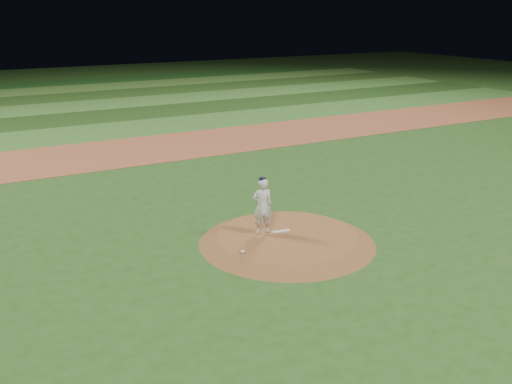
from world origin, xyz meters
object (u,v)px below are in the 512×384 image
pitchers_mound (287,239)px  pitcher_on_mound (262,206)px  pitching_rubber (281,231)px  rosin_bag (243,251)px

pitchers_mound → pitcher_on_mound: pitcher_on_mound is taller
pitching_rubber → rosin_bag: (-1.81, -0.85, 0.02)m
pitchers_mound → rosin_bag: bearing=-164.5°
pitching_rubber → pitchers_mound: bearing=-80.3°
pitchers_mound → pitching_rubber: (-0.01, 0.34, 0.14)m
pitchers_mound → pitching_rubber: pitching_rubber is taller
pitchers_mound → rosin_bag: 1.90m
pitchers_mound → pitcher_on_mound: bearing=136.8°
rosin_bag → pitcher_on_mound: pitcher_on_mound is taller
rosin_bag → pitchers_mound: bearing=15.5°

